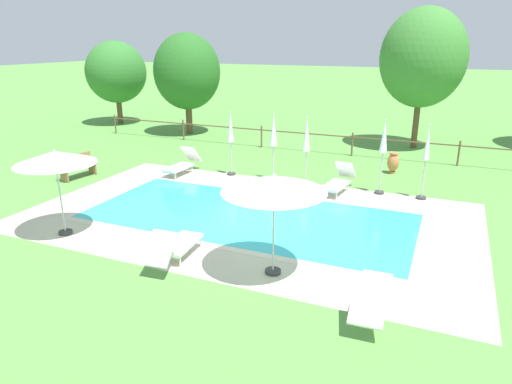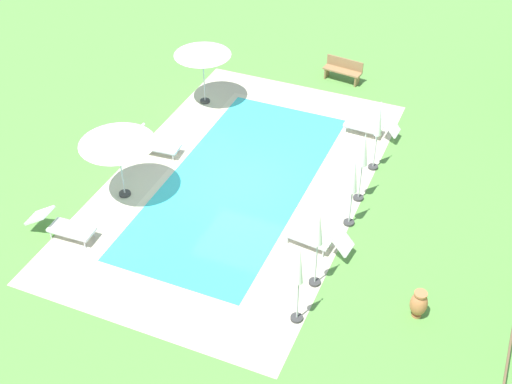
{
  "view_description": "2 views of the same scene",
  "coord_description": "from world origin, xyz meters",
  "px_view_note": "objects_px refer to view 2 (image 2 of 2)",
  "views": [
    {
      "loc": [
        5.2,
        -11.51,
        4.95
      ],
      "look_at": [
        0.04,
        0.5,
        0.6
      ],
      "focal_mm": 32.2,
      "sensor_mm": 36.0,
      "label": 1
    },
    {
      "loc": [
        15.46,
        7.1,
        13.16
      ],
      "look_at": [
        1.12,
        1.08,
        0.75
      ],
      "focal_mm": 47.84,
      "sensor_mm": 36.0,
      "label": 2
    }
  ],
  "objects_px": {
    "patio_umbrella_open_foreground": "(116,139)",
    "patio_umbrella_closed_row_mid_east": "(378,126)",
    "sun_lounger_north_far": "(371,126)",
    "patio_umbrella_closed_row_east": "(318,235)",
    "wooden_bench_lawn_side": "(343,69)",
    "patio_umbrella_closed_row_centre": "(354,180)",
    "sun_lounger_north_mid": "(152,143)",
    "terracotta_urn_near_fence": "(419,304)",
    "patio_umbrella_closed_row_west": "(364,154)",
    "patio_umbrella_closed_row_mid_west": "(299,276)",
    "sun_lounger_north_end": "(62,226)",
    "sun_lounger_north_near_steps": "(318,238)",
    "patio_umbrella_open_by_bench": "(202,51)"
  },
  "relations": [
    {
      "from": "sun_lounger_north_near_steps",
      "to": "sun_lounger_north_end",
      "type": "height_order",
      "value": "sun_lounger_north_near_steps"
    },
    {
      "from": "sun_lounger_north_far",
      "to": "patio_umbrella_closed_row_west",
      "type": "xyz_separation_m",
      "value": [
        3.55,
        0.59,
        1.3
      ]
    },
    {
      "from": "sun_lounger_north_mid",
      "to": "patio_umbrella_closed_row_east",
      "type": "xyz_separation_m",
      "value": [
        3.62,
        6.93,
        1.34
      ]
    },
    {
      "from": "patio_umbrella_open_by_bench",
      "to": "terracotta_urn_near_fence",
      "type": "height_order",
      "value": "patio_umbrella_open_by_bench"
    },
    {
      "from": "patio_umbrella_open_by_bench",
      "to": "patio_umbrella_closed_row_west",
      "type": "distance_m",
      "value": 7.61
    },
    {
      "from": "wooden_bench_lawn_side",
      "to": "patio_umbrella_closed_row_west",
      "type": "bearing_deg",
      "value": 20.95
    },
    {
      "from": "sun_lounger_north_far",
      "to": "wooden_bench_lawn_side",
      "type": "bearing_deg",
      "value": -148.47
    },
    {
      "from": "sun_lounger_north_end",
      "to": "patio_umbrella_closed_row_centre",
      "type": "relative_size",
      "value": 0.85
    },
    {
      "from": "sun_lounger_north_mid",
      "to": "patio_umbrella_closed_row_mid_east",
      "type": "bearing_deg",
      "value": 105.81
    },
    {
      "from": "sun_lounger_north_end",
      "to": "wooden_bench_lawn_side",
      "type": "xyz_separation_m",
      "value": [
        -11.74,
        4.69,
        0.1
      ]
    },
    {
      "from": "sun_lounger_north_mid",
      "to": "wooden_bench_lawn_side",
      "type": "xyz_separation_m",
      "value": [
        -7.13,
        4.37,
        0.08
      ]
    },
    {
      "from": "sun_lounger_north_mid",
      "to": "sun_lounger_north_far",
      "type": "distance_m",
      "value": 7.46
    },
    {
      "from": "sun_lounger_north_mid",
      "to": "sun_lounger_north_end",
      "type": "xyz_separation_m",
      "value": [
        4.6,
        -0.31,
        -0.02
      ]
    },
    {
      "from": "patio_umbrella_closed_row_centre",
      "to": "terracotta_urn_near_fence",
      "type": "xyz_separation_m",
      "value": [
        2.73,
        2.59,
        -1.15
      ]
    },
    {
      "from": "sun_lounger_north_far",
      "to": "patio_umbrella_closed_row_centre",
      "type": "xyz_separation_m",
      "value": [
        4.77,
        0.66,
        1.2
      ]
    },
    {
      "from": "patio_umbrella_closed_row_east",
      "to": "patio_umbrella_open_foreground",
      "type": "bearing_deg",
      "value": -101.05
    },
    {
      "from": "sun_lounger_north_far",
      "to": "terracotta_urn_near_fence",
      "type": "bearing_deg",
      "value": 23.42
    },
    {
      "from": "patio_umbrella_closed_row_east",
      "to": "terracotta_urn_near_fence",
      "type": "relative_size",
      "value": 3.06
    },
    {
      "from": "patio_umbrella_closed_row_mid_west",
      "to": "terracotta_urn_near_fence",
      "type": "height_order",
      "value": "patio_umbrella_closed_row_mid_west"
    },
    {
      "from": "patio_umbrella_open_foreground",
      "to": "patio_umbrella_closed_row_east",
      "type": "bearing_deg",
      "value": 78.95
    },
    {
      "from": "patio_umbrella_open_foreground",
      "to": "patio_umbrella_open_by_bench",
      "type": "distance_m",
      "value": 5.91
    },
    {
      "from": "patio_umbrella_closed_row_centre",
      "to": "wooden_bench_lawn_side",
      "type": "bearing_deg",
      "value": -161.56
    },
    {
      "from": "patio_umbrella_closed_row_mid_west",
      "to": "sun_lounger_north_end",
      "type": "bearing_deg",
      "value": -92.86
    },
    {
      "from": "patio_umbrella_closed_row_west",
      "to": "patio_umbrella_closed_row_mid_west",
      "type": "distance_m",
      "value": 5.23
    },
    {
      "from": "patio_umbrella_closed_row_east",
      "to": "terracotta_urn_near_fence",
      "type": "xyz_separation_m",
      "value": [
        0.07,
        2.73,
        -1.28
      ]
    },
    {
      "from": "sun_lounger_north_near_steps",
      "to": "terracotta_urn_near_fence",
      "type": "bearing_deg",
      "value": 65.79
    },
    {
      "from": "sun_lounger_north_near_steps",
      "to": "patio_umbrella_open_foreground",
      "type": "xyz_separation_m",
      "value": [
        0.03,
        -6.24,
        1.69
      ]
    },
    {
      "from": "patio_umbrella_open_by_bench",
      "to": "terracotta_urn_near_fence",
      "type": "bearing_deg",
      "value": 52.57
    },
    {
      "from": "sun_lounger_north_mid",
      "to": "patio_umbrella_closed_row_mid_west",
      "type": "distance_m",
      "value": 8.59
    },
    {
      "from": "patio_umbrella_closed_row_east",
      "to": "wooden_bench_lawn_side",
      "type": "relative_size",
      "value": 1.64
    },
    {
      "from": "sun_lounger_north_far",
      "to": "patio_umbrella_closed_row_east",
      "type": "xyz_separation_m",
      "value": [
        7.43,
        0.52,
        1.33
      ]
    },
    {
      "from": "sun_lounger_north_near_steps",
      "to": "sun_lounger_north_mid",
      "type": "height_order",
      "value": "sun_lounger_north_near_steps"
    },
    {
      "from": "sun_lounger_north_mid",
      "to": "patio_umbrella_open_foreground",
      "type": "xyz_separation_m",
      "value": [
        2.33,
        0.32,
        1.7
      ]
    },
    {
      "from": "sun_lounger_north_end",
      "to": "wooden_bench_lawn_side",
      "type": "relative_size",
      "value": 1.33
    },
    {
      "from": "sun_lounger_north_end",
      "to": "patio_umbrella_open_by_bench",
      "type": "bearing_deg",
      "value": 176.68
    },
    {
      "from": "terracotta_urn_near_fence",
      "to": "patio_umbrella_closed_row_centre",
      "type": "bearing_deg",
      "value": -136.51
    },
    {
      "from": "patio_umbrella_open_by_bench",
      "to": "patio_umbrella_closed_row_east",
      "type": "relative_size",
      "value": 0.91
    },
    {
      "from": "sun_lounger_north_near_steps",
      "to": "wooden_bench_lawn_side",
      "type": "distance_m",
      "value": 9.67
    },
    {
      "from": "sun_lounger_north_end",
      "to": "terracotta_urn_near_fence",
      "type": "xyz_separation_m",
      "value": [
        -0.92,
        9.97,
        0.08
      ]
    },
    {
      "from": "patio_umbrella_closed_row_mid_west",
      "to": "terracotta_urn_near_fence",
      "type": "relative_size",
      "value": 2.96
    },
    {
      "from": "patio_umbrella_open_foreground",
      "to": "patio_umbrella_closed_row_mid_east",
      "type": "relative_size",
      "value": 0.93
    },
    {
      "from": "sun_lounger_north_near_steps",
      "to": "patio_umbrella_closed_row_east",
      "type": "bearing_deg",
      "value": 15.53
    },
    {
      "from": "patio_umbrella_closed_row_mid_west",
      "to": "patio_umbrella_open_by_bench",
      "type": "bearing_deg",
      "value": -141.68
    },
    {
      "from": "sun_lounger_north_mid",
      "to": "patio_umbrella_closed_row_mid_west",
      "type": "relative_size",
      "value": 0.8
    },
    {
      "from": "sun_lounger_north_near_steps",
      "to": "patio_umbrella_open_foreground",
      "type": "relative_size",
      "value": 0.85
    },
    {
      "from": "sun_lounger_north_end",
      "to": "patio_umbrella_open_foreground",
      "type": "relative_size",
      "value": 0.89
    },
    {
      "from": "patio_umbrella_closed_row_mid_east",
      "to": "patio_umbrella_closed_row_centre",
      "type": "bearing_deg",
      "value": 1.36
    },
    {
      "from": "patio_umbrella_open_foreground",
      "to": "wooden_bench_lawn_side",
      "type": "relative_size",
      "value": 1.49
    },
    {
      "from": "patio_umbrella_closed_row_mid_east",
      "to": "wooden_bench_lawn_side",
      "type": "height_order",
      "value": "patio_umbrella_closed_row_mid_east"
    },
    {
      "from": "patio_umbrella_open_foreground",
      "to": "patio_umbrella_closed_row_mid_east",
      "type": "bearing_deg",
      "value": 122.82
    }
  ]
}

